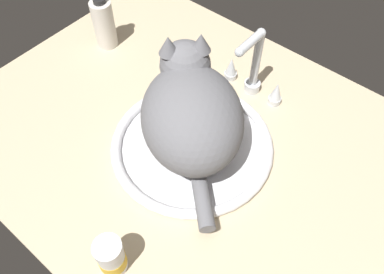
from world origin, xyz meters
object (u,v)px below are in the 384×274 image
Objects in this scene: pill_bottle at (111,257)px; cat at (191,109)px; sink_basin at (192,145)px; faucet at (253,70)px; soap_pump_bottle at (104,23)px.

cat is at bearing 103.66° from pill_bottle.
cat is 32.47cm from pill_bottle.
sink_basin is at bearing -42.48° from cat.
faucet is (0.00, 22.55, 6.25)cm from sink_basin.
faucet is at bearing 90.00° from sink_basin.
pill_bottle is (7.49, -30.83, -6.88)cm from cat.
soap_pump_bottle reaches higher than sink_basin.
faucet reaches higher than sink_basin.
soap_pump_bottle is (-40.46, -10.33, -0.22)cm from faucet.
cat is 1.84× the size of soap_pump_bottle.
sink_basin is 1.06× the size of cat.
soap_pump_bottle is at bearing 138.10° from pill_bottle.
sink_basin is 42.70cm from soap_pump_bottle.
soap_pump_bottle is at bearing 164.33° from cat.
cat is (-1.37, 1.26, 10.13)cm from sink_basin.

